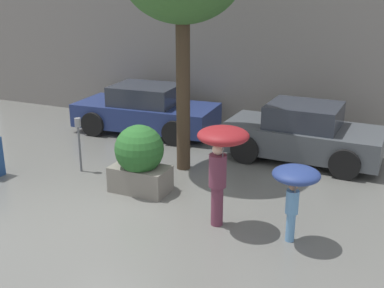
{
  "coord_description": "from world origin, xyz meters",
  "views": [
    {
      "loc": [
        4.96,
        -6.8,
        4.11
      ],
      "look_at": [
        1.17,
        1.6,
        1.05
      ],
      "focal_mm": 45.0,
      "sensor_mm": 36.0,
      "label": 1
    }
  ],
  "objects_px": {
    "parked_car_near": "(146,111)",
    "parked_car_far": "(303,134)",
    "parking_meter": "(79,133)",
    "person_adult": "(221,150)",
    "planter_box": "(140,158)",
    "person_child": "(295,181)"
  },
  "relations": [
    {
      "from": "parked_car_near",
      "to": "parked_car_far",
      "type": "relative_size",
      "value": 1.09
    },
    {
      "from": "planter_box",
      "to": "parking_meter",
      "type": "relative_size",
      "value": 1.12
    },
    {
      "from": "planter_box",
      "to": "person_child",
      "type": "bearing_deg",
      "value": -13.78
    },
    {
      "from": "parked_car_near",
      "to": "planter_box",
      "type": "bearing_deg",
      "value": -156.09
    },
    {
      "from": "person_adult",
      "to": "parked_car_near",
      "type": "height_order",
      "value": "person_adult"
    },
    {
      "from": "person_child",
      "to": "parked_car_far",
      "type": "xyz_separation_m",
      "value": [
        -0.73,
        4.17,
        -0.48
      ]
    },
    {
      "from": "parking_meter",
      "to": "person_child",
      "type": "bearing_deg",
      "value": -13.37
    },
    {
      "from": "parking_meter",
      "to": "planter_box",
      "type": "bearing_deg",
      "value": -12.61
    },
    {
      "from": "parked_car_near",
      "to": "parking_meter",
      "type": "bearing_deg",
      "value": 178.96
    },
    {
      "from": "planter_box",
      "to": "parking_meter",
      "type": "bearing_deg",
      "value": 167.39
    },
    {
      "from": "person_adult",
      "to": "parking_meter",
      "type": "xyz_separation_m",
      "value": [
        -3.9,
        1.18,
        -0.52
      ]
    },
    {
      "from": "parked_car_far",
      "to": "parking_meter",
      "type": "distance_m",
      "value": 5.35
    },
    {
      "from": "parked_car_far",
      "to": "person_child",
      "type": "bearing_deg",
      "value": -168.7
    },
    {
      "from": "parked_car_far",
      "to": "parking_meter",
      "type": "height_order",
      "value": "parked_car_far"
    },
    {
      "from": "parked_car_far",
      "to": "parked_car_near",
      "type": "bearing_deg",
      "value": 86.03
    },
    {
      "from": "person_adult",
      "to": "parked_car_near",
      "type": "distance_m",
      "value": 6.15
    },
    {
      "from": "person_adult",
      "to": "parked_car_near",
      "type": "relative_size",
      "value": 0.45
    },
    {
      "from": "parked_car_near",
      "to": "parking_meter",
      "type": "height_order",
      "value": "parked_car_near"
    },
    {
      "from": "parked_car_near",
      "to": "person_adult",
      "type": "bearing_deg",
      "value": -142.06
    },
    {
      "from": "planter_box",
      "to": "person_child",
      "type": "distance_m",
      "value": 3.49
    },
    {
      "from": "planter_box",
      "to": "parked_car_far",
      "type": "xyz_separation_m",
      "value": [
        2.64,
        3.34,
        -0.08
      ]
    },
    {
      "from": "person_child",
      "to": "parked_car_near",
      "type": "bearing_deg",
      "value": -161.53
    }
  ]
}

